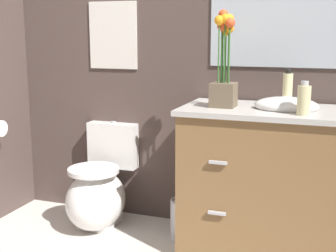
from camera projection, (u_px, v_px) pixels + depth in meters
The scene contains 9 objects.
wall_back at pixel (226, 42), 3.00m from camera, with size 4.11×0.05×2.50m, color #4C3D38.
toilet at pixel (99, 192), 3.19m from camera, with size 0.38×0.59×0.69m.
vanity_cabinet at pixel (262, 180), 2.75m from camera, with size 0.94×0.56×1.07m.
flower_vase at pixel (224, 70), 2.67m from camera, with size 0.14×0.14×0.55m.
soap_bottle at pixel (304, 100), 2.42m from camera, with size 0.07×0.07×0.18m.
lotion_bottle at pixel (287, 90), 2.67m from camera, with size 0.06×0.06×0.22m.
trash_bin at pixel (184, 220), 2.98m from camera, with size 0.18×0.18×0.27m.
wall_poster at pixel (113, 35), 3.23m from camera, with size 0.36×0.01×0.46m, color silver.
wall_mirror at pixel (276, 9), 2.83m from camera, with size 0.80×0.01×0.70m, color #B2BCC6.
Camera 1 is at (0.89, -1.50, 1.31)m, focal length 49.94 mm.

